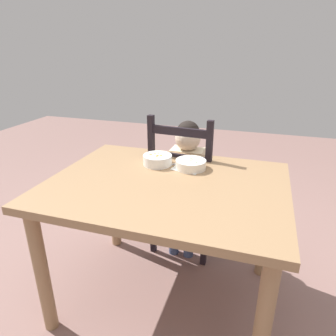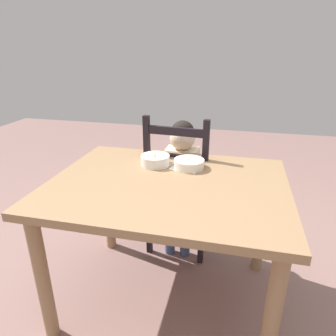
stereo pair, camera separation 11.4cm
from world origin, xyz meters
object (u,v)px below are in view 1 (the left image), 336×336
object	(u,v)px
spoon	(166,165)
bowl_of_carrots	(158,159)
dining_chair	(185,190)
dining_table	(167,201)
child_figure	(186,169)
bowl_of_peas	(191,164)

from	to	relation	value
spoon	bowl_of_carrots	bearing A→B (deg)	-177.11
dining_chair	spoon	xyz separation A→B (m)	(-0.04, -0.29, 0.30)
dining_table	child_figure	world-z (taller)	child_figure
bowl_of_peas	spoon	distance (m)	0.15
dining_table	bowl_of_peas	xyz separation A→B (m)	(0.08, 0.21, 0.14)
dining_chair	bowl_of_peas	xyz separation A→B (m)	(0.10, -0.30, 0.32)
child_figure	dining_table	bearing A→B (deg)	-87.22
dining_table	spoon	distance (m)	0.26
bowl_of_carrots	spoon	size ratio (longest dim) A/B	1.32
dining_table	child_figure	distance (m)	0.51
child_figure	spoon	bearing A→B (deg)	-99.07
bowl_of_peas	spoon	world-z (taller)	bowl_of_peas
child_figure	bowl_of_peas	world-z (taller)	child_figure
dining_chair	dining_table	bearing A→B (deg)	-86.77
bowl_of_peas	bowl_of_carrots	size ratio (longest dim) A/B	1.03
dining_table	child_figure	size ratio (longest dim) A/B	1.26
dining_chair	spoon	world-z (taller)	dining_chair
dining_chair	spoon	size ratio (longest dim) A/B	7.98
dining_table	bowl_of_carrots	world-z (taller)	bowl_of_carrots
dining_chair	bowl_of_carrots	size ratio (longest dim) A/B	6.03
dining_table	bowl_of_peas	world-z (taller)	bowl_of_peas
dining_table	bowl_of_carrots	distance (m)	0.29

